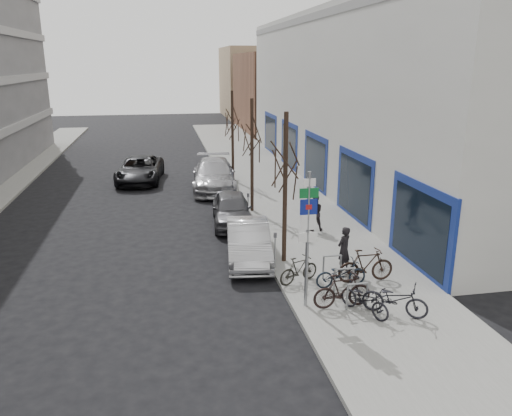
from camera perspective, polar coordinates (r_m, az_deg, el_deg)
name	(u,v)px	position (r m, az deg, el deg)	size (l,w,h in m)	color
ground	(225,317)	(14.79, -3.53, -12.33)	(120.00, 120.00, 0.00)	black
sidewalk_east	(290,210)	(24.69, 3.89, -0.20)	(5.00, 70.00, 0.15)	slate
commercial_building	(461,97)	(34.39, 22.43, 11.66)	(20.00, 32.00, 10.00)	#B7B7B2
brick_building_far	(298,92)	(54.94, 4.79, 13.06)	(12.00, 14.00, 8.00)	brown
tan_building_far	(272,82)	(69.58, 1.85, 14.20)	(13.00, 12.00, 9.00)	#937A5B
highway_sign_pole	(308,232)	(14.24, 5.93, -2.73)	(0.55, 0.10, 4.20)	gray
bike_rack	(344,278)	(15.87, 10.01, -7.83)	(0.66, 2.26, 0.83)	gray
tree_near	(286,153)	(17.16, 3.41, 6.30)	(1.80, 1.80, 5.50)	black
tree_mid	(252,129)	(23.45, -0.47, 9.03)	(1.80, 1.80, 5.50)	black
tree_far	(232,115)	(29.83, -2.73, 10.58)	(1.80, 1.80, 5.50)	black
meter_front	(275,246)	(17.44, 2.19, -4.40)	(0.10, 0.08, 1.27)	gray
meter_mid	(248,204)	(22.57, -0.90, 0.46)	(0.10, 0.08, 1.27)	gray
meter_back	(231,177)	(27.83, -2.84, 3.51)	(0.10, 0.08, 1.27)	gray
bike_near_left	(365,297)	(14.73, 12.33, -9.91)	(0.51, 1.69, 1.03)	black
bike_near_right	(342,290)	(14.95, 9.83, -9.26)	(0.53, 1.78, 1.08)	black
bike_mid_curb	(341,272)	(16.25, 9.69, -7.17)	(0.51, 1.70, 1.04)	black
bike_mid_inner	(299,269)	(16.38, 4.92, -6.99)	(0.46, 1.53, 0.93)	black
bike_far_curb	(395,296)	(14.86, 15.63, -9.71)	(0.56, 1.86, 1.13)	black
bike_far_inner	(366,265)	(16.74, 12.44, -6.38)	(0.57, 1.92, 1.17)	black
parked_car_front	(248,242)	(18.45, -0.90, -3.85)	(1.53, 4.38, 1.44)	#B3B4B9
parked_car_mid	(232,209)	(22.51, -2.78, -0.11)	(1.70, 4.22, 1.44)	#45454A
parked_car_back	(214,175)	(28.83, -4.81, 3.79)	(2.39, 5.87, 1.70)	#A1A1A6
lane_car	(140,169)	(31.52, -13.12, 4.33)	(2.52, 5.46, 1.52)	black
pedestrian_near	(344,249)	(17.31, 10.01, -4.68)	(0.59, 0.38, 1.60)	black
pedestrian_far	(314,213)	(21.34, 6.69, -0.52)	(0.58, 0.39, 1.58)	black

